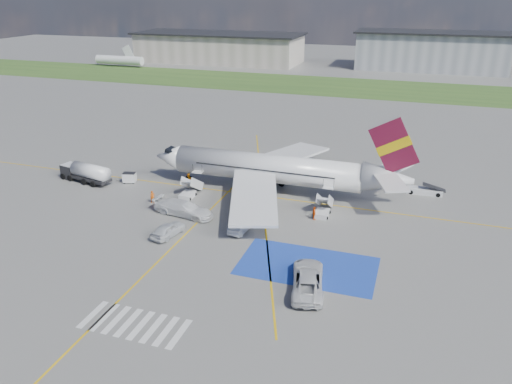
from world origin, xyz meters
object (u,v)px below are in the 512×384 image
Objects in this scene: airliner at (278,169)px; fuel_tanker at (86,174)px; belt_loader at (425,191)px; car_silver_b at (242,225)px; van_white_b at (183,206)px; gpu_cart at (130,178)px; van_white_a at (308,277)px; car_silver_a at (168,230)px.

fuel_tanker is (-27.62, -5.05, -2.18)m from airliner.
airliner is 20.62m from belt_loader.
fuel_tanker reaches higher than car_silver_b.
car_silver_b is 8.62m from van_white_b.
van_white_b reaches higher than car_silver_b.
gpu_cart is at bearing -169.05° from belt_loader.
van_white_a is (-10.13, -27.82, 0.79)m from belt_loader.
car_silver_a is (-8.19, -16.56, -2.58)m from airliner.
fuel_tanker is 28.06m from car_silver_b.
belt_loader is (40.97, 9.28, -0.31)m from gpu_cart.
van_white_a is (10.02, -9.16, 0.44)m from car_silver_b.
car_silver_b is (26.99, -7.65, -0.48)m from fuel_tanker.
car_silver_b is 0.73× the size of van_white_b.
gpu_cart is 0.44× the size of car_silver_a.
car_silver_a is 5.76m from van_white_b.
van_white_b is at bearing -5.96° from fuel_tanker.
van_white_b is at bearing -69.62° from car_silver_a.
gpu_cart is (-21.45, -3.33, -2.70)m from airliner.
airliner is 8.27× the size of car_silver_b.
airliner is 14.31m from van_white_b.
belt_loader reaches higher than car_silver_b.
gpu_cart reaches higher than belt_loader.
belt_loader is 0.84× the size of van_white_b.
gpu_cart is at bearing -43.18° from van_white_a.
van_white_b reaches higher than belt_loader.
fuel_tanker reaches higher than car_silver_a.
car_silver_b is at bearing -92.86° from airliner.
gpu_cart is 18.73m from car_silver_a.
airliner reaches higher than gpu_cart.
car_silver_b is at bearing -141.14° from car_silver_a.
van_white_a is at bearing -12.99° from fuel_tanker.
fuel_tanker reaches higher than belt_loader.
car_silver_b is at bearing -54.59° from van_white_a.
fuel_tanker is at bearing -8.84° from car_silver_b.
airliner is at bearing -78.93° from van_white_a.
belt_loader is at bearing 16.96° from airliner.
van_white_b is at bearing -42.97° from van_white_a.
fuel_tanker is 4.19× the size of gpu_cart.
airliner is at bearing -164.86° from belt_loader.
car_silver_b is at bearing -4.39° from fuel_tanker.
airliner reaches higher than car_silver_b.
airliner is 21.88m from gpu_cart.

